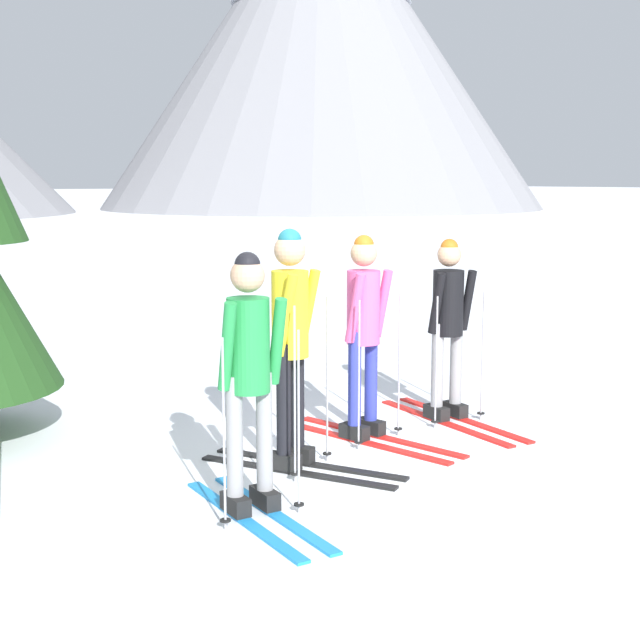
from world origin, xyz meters
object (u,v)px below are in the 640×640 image
skier_in_yellow (291,336)px  skier_in_black (448,323)px  skier_in_green (250,372)px  skier_in_pink (364,329)px

skier_in_yellow → skier_in_black: bearing=13.5°
skier_in_green → skier_in_black: bearing=23.4°
skier_in_green → skier_in_pink: bearing=32.6°
skier_in_pink → skier_in_black: (1.00, 0.10, -0.05)m
skier_in_pink → skier_in_yellow: bearing=-158.5°
skier_in_green → skier_in_yellow: (0.70, 0.67, 0.07)m
skier_in_green → skier_in_black: 2.85m
skier_in_green → skier_in_yellow: 0.97m
skier_in_yellow → skier_in_black: (1.91, 0.46, -0.12)m
skier_in_yellow → skier_in_black: size_ratio=1.03×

